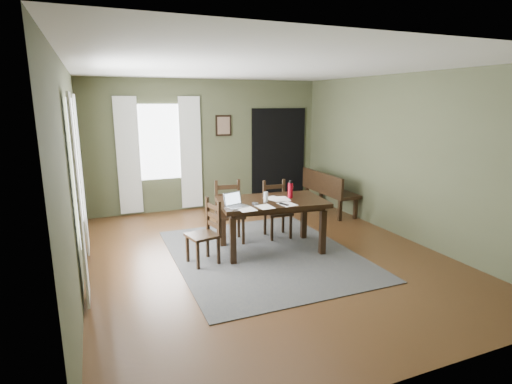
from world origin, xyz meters
name	(u,v)px	position (x,y,z in m)	size (l,w,h in m)	color
ground	(264,254)	(0.00, 0.00, -0.01)	(5.00, 6.00, 0.01)	#492C16
room_shell	(264,134)	(0.00, 0.00, 1.80)	(5.02, 6.02, 2.71)	#484C31
rug	(264,254)	(0.00, 0.00, 0.01)	(2.60, 3.20, 0.01)	#3D3D3D
dining_table	(272,206)	(0.18, 0.11, 0.70)	(1.68, 1.13, 0.79)	black
chair_end	(206,233)	(-0.89, 0.01, 0.45)	(0.48, 0.47, 0.91)	black
chair_back_left	(229,212)	(-0.28, 0.74, 0.49)	(0.49, 0.49, 0.99)	black
chair_back_right	(277,210)	(0.53, 0.67, 0.46)	(0.44, 0.44, 0.94)	black
bench	(327,188)	(2.14, 1.66, 0.50)	(0.48, 1.49, 0.84)	black
laptop	(235,203)	(-0.46, -0.04, 0.85)	(0.35, 0.31, 0.20)	#B7B7BC
computer_mouse	(255,204)	(-0.16, -0.06, 0.82)	(0.05, 0.09, 0.03)	#3F3F42
tv_remote	(284,204)	(0.22, -0.22, 0.81)	(0.04, 0.16, 0.02)	black
drinking_glass	(266,197)	(0.06, 0.05, 0.88)	(0.07, 0.07, 0.15)	silver
water_bottle	(290,190)	(0.50, 0.13, 0.93)	(0.10, 0.10, 0.27)	#B30D21
paper_a	(246,209)	(-0.36, -0.23, 0.80)	(0.22, 0.29, 0.00)	white
paper_b	(287,204)	(0.28, -0.21, 0.80)	(0.21, 0.27, 0.00)	white
paper_c	(274,199)	(0.25, 0.17, 0.80)	(0.23, 0.30, 0.00)	white
paper_d	(281,199)	(0.33, 0.11, 0.80)	(0.24, 0.31, 0.00)	white
paper_e	(265,207)	(-0.08, -0.23, 0.80)	(0.21, 0.27, 0.00)	white
window_left	(76,167)	(-2.47, 0.20, 1.45)	(0.01, 1.30, 1.70)	white
window_back	(160,142)	(-1.00, 2.97, 1.45)	(1.00, 0.01, 1.50)	white
curtain_left_near	(79,202)	(-2.44, -0.62, 1.20)	(0.03, 0.48, 2.30)	silver
curtain_left_far	(81,176)	(-2.44, 1.02, 1.20)	(0.03, 0.48, 2.30)	silver
curtain_back_left	(128,156)	(-1.62, 2.94, 1.20)	(0.44, 0.03, 2.30)	silver
curtain_back_right	(191,153)	(-0.38, 2.94, 1.20)	(0.44, 0.03, 2.30)	silver
framed_picture	(223,126)	(0.35, 2.97, 1.75)	(0.34, 0.03, 0.44)	black
doorway_back	(278,155)	(1.65, 2.97, 1.05)	(1.30, 0.03, 2.10)	black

